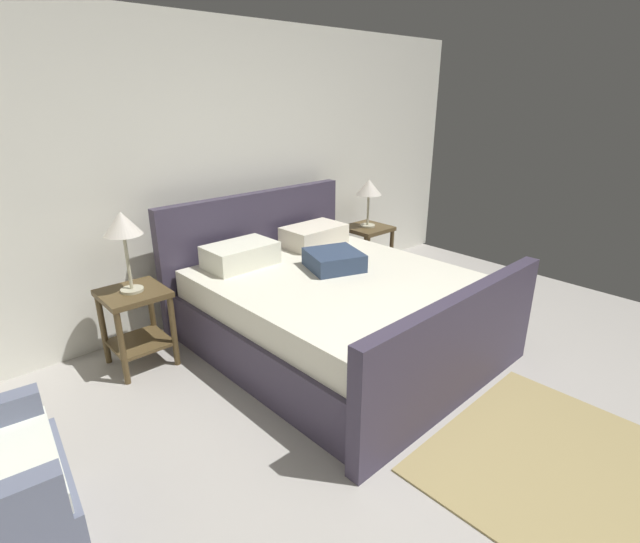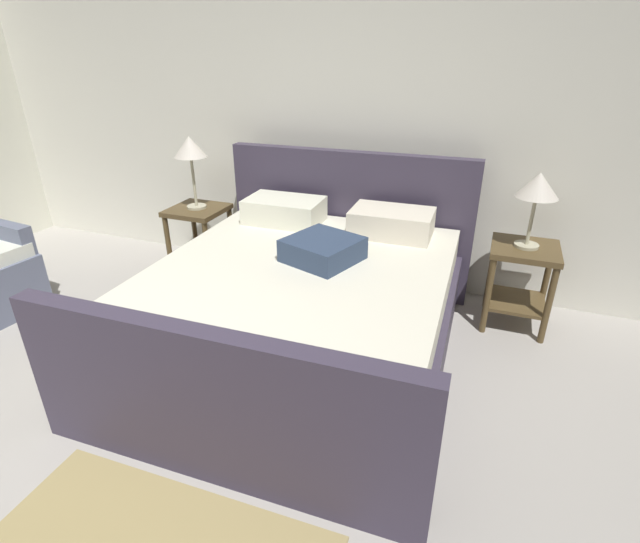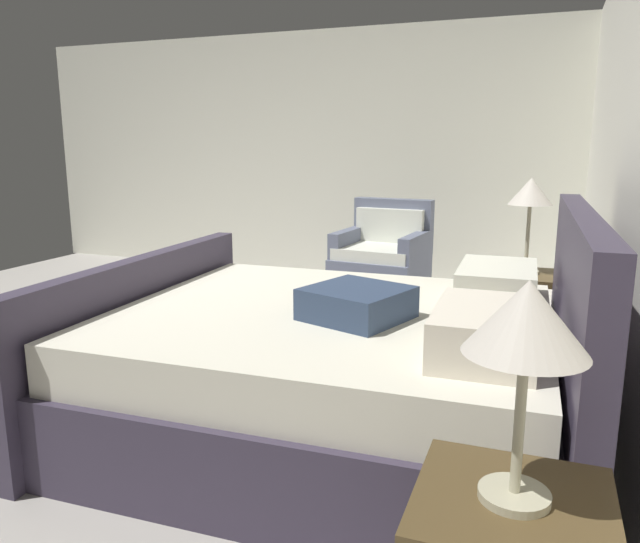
{
  "view_description": "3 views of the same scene",
  "coord_description": "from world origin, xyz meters",
  "px_view_note": "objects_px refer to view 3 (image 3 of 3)",
  "views": [
    {
      "loc": [
        -2.0,
        -0.68,
        1.93
      ],
      "look_at": [
        0.3,
        1.89,
        0.63
      ],
      "focal_mm": 26.44,
      "sensor_mm": 36.0,
      "label": 1
    },
    {
      "loc": [
        1.39,
        -0.64,
        1.82
      ],
      "look_at": [
        0.45,
        1.82,
        0.57
      ],
      "focal_mm": 26.64,
      "sensor_mm": 36.0,
      "label": 2
    },
    {
      "loc": [
        2.94,
        2.64,
        1.38
      ],
      "look_at": [
        0.15,
        1.6,
        0.75
      ],
      "focal_mm": 33.99,
      "sensor_mm": 36.0,
      "label": 3
    }
  ],
  "objects_px": {
    "bed": "(340,367)",
    "table_lamp_left": "(531,196)",
    "table_lamp_right": "(526,327)",
    "nightstand_left": "(523,304)",
    "armchair": "(382,264)"
  },
  "relations": [
    {
      "from": "table_lamp_right",
      "to": "table_lamp_left",
      "type": "distance_m",
      "value": 2.57
    },
    {
      "from": "bed",
      "to": "nightstand_left",
      "type": "relative_size",
      "value": 3.75
    },
    {
      "from": "table_lamp_right",
      "to": "armchair",
      "type": "height_order",
      "value": "table_lamp_right"
    },
    {
      "from": "bed",
      "to": "table_lamp_right",
      "type": "relative_size",
      "value": 4.46
    },
    {
      "from": "bed",
      "to": "nightstand_left",
      "type": "bearing_deg",
      "value": 148.87
    },
    {
      "from": "bed",
      "to": "armchair",
      "type": "distance_m",
      "value": 2.54
    },
    {
      "from": "bed",
      "to": "table_lamp_right",
      "type": "xyz_separation_m",
      "value": [
        1.28,
        0.84,
        0.66
      ]
    },
    {
      "from": "table_lamp_left",
      "to": "nightstand_left",
      "type": "bearing_deg",
      "value": -82.87
    },
    {
      "from": "armchair",
      "to": "table_lamp_right",
      "type": "bearing_deg",
      "value": 18.72
    },
    {
      "from": "bed",
      "to": "armchair",
      "type": "xyz_separation_m",
      "value": [
        -2.5,
        -0.44,
        0.0
      ]
    },
    {
      "from": "nightstand_left",
      "to": "table_lamp_left",
      "type": "bearing_deg",
      "value": 97.13
    },
    {
      "from": "bed",
      "to": "nightstand_left",
      "type": "xyz_separation_m",
      "value": [
        -1.28,
        0.77,
        0.06
      ]
    },
    {
      "from": "table_lamp_left",
      "to": "armchair",
      "type": "xyz_separation_m",
      "value": [
        -1.22,
        -1.22,
        -0.73
      ]
    },
    {
      "from": "bed",
      "to": "table_lamp_left",
      "type": "distance_m",
      "value": 1.67
    },
    {
      "from": "table_lamp_right",
      "to": "nightstand_left",
      "type": "height_order",
      "value": "table_lamp_right"
    }
  ]
}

